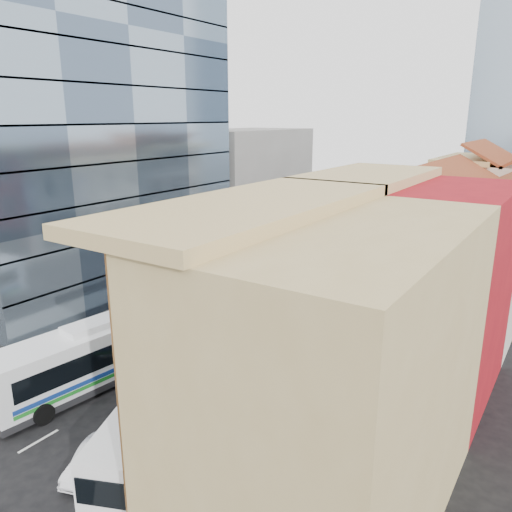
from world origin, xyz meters
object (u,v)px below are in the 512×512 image
Objects in this scene: shophouse_tan at (336,378)px; bus_right at (160,416)px; sedan_right at (94,458)px; office_tower at (87,123)px; bus_left_far at (280,258)px; bus_left_near at (96,353)px.

shophouse_tan is 1.24× the size of bus_right.
shophouse_tan reaches higher than sedan_right.
shophouse_tan is 11.96m from sedan_right.
office_tower is 3.05× the size of bus_left_far.
shophouse_tan is 3.78× the size of sedan_right.
bus_right is (7.50, -2.33, -0.23)m from bus_left_near.
shophouse_tan reaches higher than bus_left_far.
bus_left_far is 29.23m from bus_right.
office_tower is (-31.00, 14.00, 9.00)m from shophouse_tan.
office_tower reaches higher than bus_left_far.
bus_left_far is at bearing 124.57° from shophouse_tan.
office_tower is at bearing 123.26° from bus_right.
sedan_right is at bearing -140.56° from bus_right.
bus_left_near is at bearing -95.66° from bus_left_far.
sedan_right is at bearing -159.07° from shophouse_tan.
bus_right is (22.50, -14.99, -13.19)m from office_tower.
bus_left_near is (-16.00, 1.34, -3.96)m from shophouse_tan.
bus_left_far is at bearing 86.52° from bus_right.
bus_left_far is at bearing 85.64° from sedan_right.
sedan_right is at bearing -40.26° from office_tower.
office_tower is 31.09m from sedan_right.
bus_left_far is at bearing 44.64° from office_tower.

